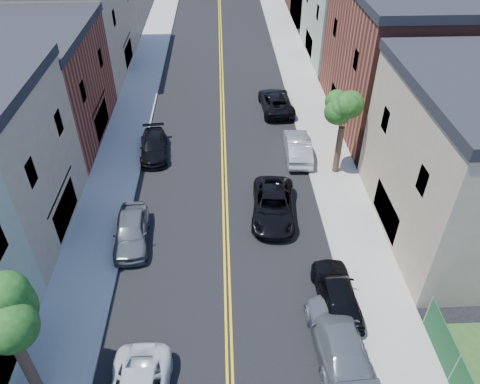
{
  "coord_description": "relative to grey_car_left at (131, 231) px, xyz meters",
  "views": [
    {
      "loc": [
        -0.03,
        3.83,
        18.83
      ],
      "look_at": [
        0.92,
        25.44,
        2.0
      ],
      "focal_mm": 34.04,
      "sensor_mm": 36.0,
      "label": 1
    }
  ],
  "objects": [
    {
      "name": "sidewalk_left",
      "position": [
        -2.4,
        16.45,
        -0.73
      ],
      "size": [
        3.2,
        100.0,
        0.15
      ],
      "primitive_type": "cube",
      "color": "gray",
      "rests_on": "ground"
    },
    {
      "name": "sidewalk_right",
      "position": [
        13.4,
        16.45,
        -0.73
      ],
      "size": [
        3.2,
        100.0,
        0.15
      ],
      "primitive_type": "cube",
      "color": "gray",
      "rests_on": "ground"
    },
    {
      "name": "curb_left",
      "position": [
        -0.65,
        16.45,
        -0.73
      ],
      "size": [
        0.3,
        100.0,
        0.15
      ],
      "primitive_type": "cube",
      "color": "gray",
      "rests_on": "ground"
    },
    {
      "name": "curb_right",
      "position": [
        11.65,
        16.45,
        -0.73
      ],
      "size": [
        0.3,
        100.0,
        0.15
      ],
      "primitive_type": "cube",
      "color": "gray",
      "rests_on": "ground"
    },
    {
      "name": "bldg_left_brick",
      "position": [
        -8.5,
        12.45,
        3.19
      ],
      "size": [
        9.0,
        12.0,
        8.0
      ],
      "primitive_type": "cube",
      "color": "brown",
      "rests_on": "ground"
    },
    {
      "name": "bldg_left_tan_far",
      "position": [
        -8.5,
        26.45,
        3.94
      ],
      "size": [
        9.0,
        16.0,
        9.5
      ],
      "primitive_type": "cube",
      "color": "#998466",
      "rests_on": "ground"
    },
    {
      "name": "bldg_right_tan",
      "position": [
        19.5,
        0.45,
        3.69
      ],
      "size": [
        9.0,
        12.0,
        9.0
      ],
      "primitive_type": "cube",
      "color": "#998466",
      "rests_on": "ground"
    },
    {
      "name": "bldg_right_brick",
      "position": [
        19.5,
        14.45,
        4.19
      ],
      "size": [
        9.0,
        14.0,
        10.0
      ],
      "primitive_type": "cube",
      "color": "brown",
      "rests_on": "ground"
    },
    {
      "name": "bldg_right_palegrn",
      "position": [
        19.5,
        28.45,
        3.44
      ],
      "size": [
        9.0,
        12.0,
        8.5
      ],
      "primitive_type": "cube",
      "color": "gray",
      "rests_on": "ground"
    },
    {
      "name": "tree_right_far",
      "position": [
        13.42,
        6.46,
        4.95
      ],
      "size": [
        4.4,
        4.4,
        8.03
      ],
      "color": "#37281B",
      "rests_on": "sidewalk_right"
    },
    {
      "name": "grey_car_left",
      "position": [
        0.0,
        0.0,
        0.0
      ],
      "size": [
        2.23,
        4.86,
        1.61
      ],
      "primitive_type": "imported",
      "rotation": [
        0.0,
        0.0,
        0.07
      ],
      "color": "#55585C",
      "rests_on": "ground"
    },
    {
      "name": "black_car_left",
      "position": [
        0.29,
        9.38,
        -0.11
      ],
      "size": [
        2.41,
        4.97,
        1.4
      ],
      "primitive_type": "imported",
      "rotation": [
        0.0,
        0.0,
        0.1
      ],
      "color": "black",
      "rests_on": "ground"
    },
    {
      "name": "grey_car_right",
      "position": [
        10.49,
        -7.66,
        0.0
      ],
      "size": [
        2.53,
        5.68,
        1.62
      ],
      "primitive_type": "imported",
      "rotation": [
        0.0,
        0.0,
        3.19
      ],
      "color": "#5B5F63",
      "rests_on": "ground"
    },
    {
      "name": "black_car_right",
      "position": [
        11.0,
        -5.03,
        0.01
      ],
      "size": [
        2.01,
        4.84,
        1.64
      ],
      "primitive_type": "imported",
      "rotation": [
        0.0,
        0.0,
        3.16
      ],
      "color": "black",
      "rests_on": "ground"
    },
    {
      "name": "silver_car_right",
      "position": [
        11.0,
        8.64,
        0.01
      ],
      "size": [
        1.93,
        5.04,
        1.64
      ],
      "primitive_type": "imported",
      "rotation": [
        0.0,
        0.0,
        3.1
      ],
      "color": "#B1B3B9",
      "rests_on": "ground"
    },
    {
      "name": "dark_car_right_far",
      "position": [
        10.18,
        16.14,
        -0.03
      ],
      "size": [
        2.93,
        5.73,
        1.55
      ],
      "primitive_type": "imported",
      "rotation": [
        0.0,
        0.0,
        3.21
      ],
      "color": "black",
      "rests_on": "ground"
    },
    {
      "name": "black_suv_lane",
      "position": [
        8.5,
        2.0,
        -0.02
      ],
      "size": [
        3.14,
        5.86,
        1.57
      ],
      "primitive_type": "imported",
      "rotation": [
        0.0,
        0.0,
        -0.1
      ],
      "color": "black",
      "rests_on": "ground"
    },
    {
      "name": "pedestrian_left",
      "position": [
        -2.78,
        -8.99,
        0.11
      ],
      "size": [
        0.37,
        0.56,
        1.53
      ],
      "primitive_type": "imported",
      "rotation": [
        0.0,
        0.0,
        1.57
      ],
      "color": "#27262E",
      "rests_on": "sidewalk_left"
    }
  ]
}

